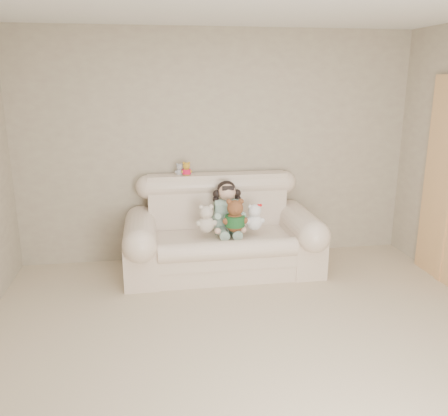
# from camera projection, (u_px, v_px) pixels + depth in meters

# --- Properties ---
(floor) EXTENTS (5.00, 5.00, 0.00)m
(floor) POSITION_uv_depth(u_px,v_px,m) (270.00, 380.00, 3.33)
(floor) COLOR tan
(floor) RESTS_ON ground
(wall_back) EXTENTS (4.50, 0.00, 4.50)m
(wall_back) POSITION_uv_depth(u_px,v_px,m) (218.00, 148.00, 5.36)
(wall_back) COLOR #B5AB8F
(wall_back) RESTS_ON ground
(sofa) EXTENTS (2.10, 0.95, 1.03)m
(sofa) POSITION_uv_depth(u_px,v_px,m) (223.00, 227.00, 5.09)
(sofa) COLOR beige
(sofa) RESTS_ON floor
(seated_child) EXTENTS (0.36, 0.43, 0.58)m
(seated_child) POSITION_uv_depth(u_px,v_px,m) (227.00, 207.00, 5.12)
(seated_child) COLOR #2E7457
(seated_child) RESTS_ON sofa
(brown_teddy) EXTENTS (0.29, 0.24, 0.42)m
(brown_teddy) POSITION_uv_depth(u_px,v_px,m) (235.00, 212.00, 4.91)
(brown_teddy) COLOR brown
(brown_teddy) RESTS_ON sofa
(white_cat) EXTENTS (0.26, 0.23, 0.34)m
(white_cat) POSITION_uv_depth(u_px,v_px,m) (254.00, 214.00, 4.99)
(white_cat) COLOR silver
(white_cat) RESTS_ON sofa
(cream_teddy) EXTENTS (0.25, 0.20, 0.35)m
(cream_teddy) POSITION_uv_depth(u_px,v_px,m) (206.00, 216.00, 4.90)
(cream_teddy) COLOR beige
(cream_teddy) RESTS_ON sofa
(yellow_mini_bear) EXTENTS (0.15, 0.13, 0.19)m
(yellow_mini_bear) POSITION_uv_depth(u_px,v_px,m) (186.00, 168.00, 5.20)
(yellow_mini_bear) COLOR gold
(yellow_mini_bear) RESTS_ON sofa
(grey_mini_plush) EXTENTS (0.12, 0.10, 0.17)m
(grey_mini_plush) POSITION_uv_depth(u_px,v_px,m) (180.00, 168.00, 5.22)
(grey_mini_plush) COLOR #ABABB2
(grey_mini_plush) RESTS_ON sofa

